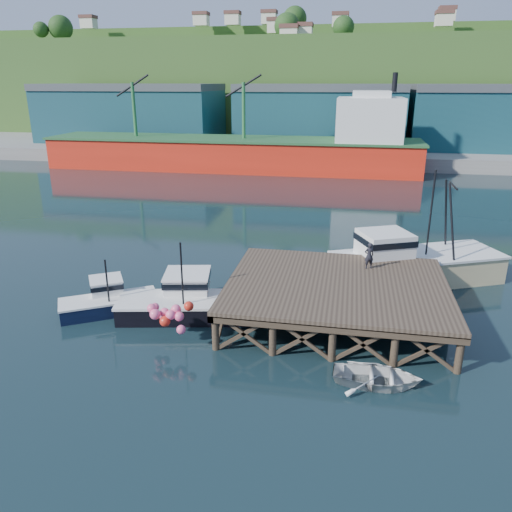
% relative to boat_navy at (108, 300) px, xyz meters
% --- Properties ---
extents(ground, '(300.00, 300.00, 0.00)m').
position_rel_boat_navy_xyz_m(ground, '(7.45, 1.55, -0.68)').
color(ground, black).
rests_on(ground, ground).
extents(wharf, '(12.00, 10.00, 2.62)m').
position_rel_boat_navy_xyz_m(wharf, '(12.95, 1.36, 1.26)').
color(wharf, brown).
rests_on(wharf, ground).
extents(far_quay, '(160.00, 40.00, 2.00)m').
position_rel_boat_navy_xyz_m(far_quay, '(7.45, 71.55, 0.32)').
color(far_quay, gray).
rests_on(far_quay, ground).
extents(warehouse_left, '(32.00, 16.00, 9.00)m').
position_rel_boat_navy_xyz_m(warehouse_left, '(-27.55, 66.55, 5.82)').
color(warehouse_left, '#194B53').
rests_on(warehouse_left, far_quay).
extents(warehouse_mid, '(28.00, 16.00, 9.00)m').
position_rel_boat_navy_xyz_m(warehouse_mid, '(7.45, 66.55, 5.82)').
color(warehouse_mid, '#194B53').
rests_on(warehouse_mid, far_quay).
extents(warehouse_right, '(30.00, 16.00, 9.00)m').
position_rel_boat_navy_xyz_m(warehouse_right, '(37.45, 66.55, 5.82)').
color(warehouse_right, '#194B53').
rests_on(warehouse_right, far_quay).
extents(cargo_ship, '(55.50, 10.00, 13.75)m').
position_rel_boat_navy_xyz_m(cargo_ship, '(-1.01, 49.55, 2.63)').
color(cargo_ship, red).
rests_on(cargo_ship, ground).
extents(hillside, '(220.00, 50.00, 22.00)m').
position_rel_boat_navy_xyz_m(hillside, '(7.45, 101.55, 10.32)').
color(hillside, '#2D511E').
rests_on(hillside, ground).
extents(boat_navy, '(5.67, 4.48, 3.40)m').
position_rel_boat_navy_xyz_m(boat_navy, '(0.00, 0.00, 0.00)').
color(boat_navy, black).
rests_on(boat_navy, ground).
extents(boat_black, '(7.90, 6.56, 4.64)m').
position_rel_boat_navy_xyz_m(boat_black, '(4.56, 0.38, 0.17)').
color(boat_black, black).
rests_on(boat_black, ground).
extents(trawler, '(11.75, 8.17, 7.43)m').
position_rel_boat_navy_xyz_m(trawler, '(17.74, 8.05, 0.85)').
color(trawler, beige).
rests_on(trawler, ground).
extents(dinghy, '(3.91, 2.84, 0.80)m').
position_rel_boat_navy_xyz_m(dinghy, '(15.00, -4.80, -0.28)').
color(dinghy, silver).
rests_on(dinghy, ground).
extents(dockworker, '(0.67, 0.55, 1.58)m').
position_rel_boat_navy_xyz_m(dockworker, '(14.68, 4.13, 2.23)').
color(dockworker, black).
rests_on(dockworker, wharf).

